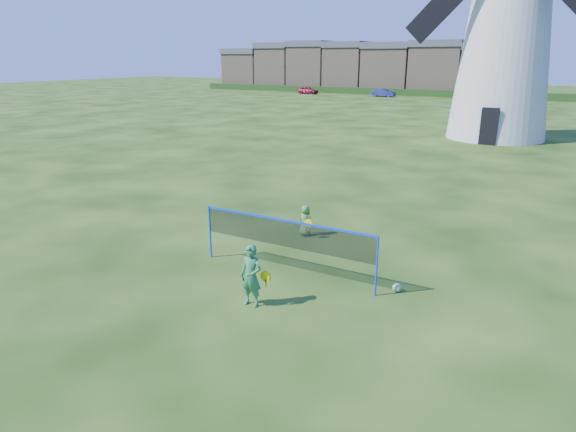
{
  "coord_description": "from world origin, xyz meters",
  "views": [
    {
      "loc": [
        6.33,
        -10.45,
        5.53
      ],
      "look_at": [
        0.2,
        0.5,
        1.5
      ],
      "focal_mm": 30.76,
      "sensor_mm": 36.0,
      "label": 1
    }
  ],
  "objects_px": {
    "player_boy": "(305,221)",
    "player_girl": "(251,276)",
    "windmill": "(507,35)",
    "play_ball": "(397,288)",
    "badminton_net": "(286,234)",
    "car_left": "(308,90)",
    "car_right": "(383,93)"
  },
  "relations": [
    {
      "from": "player_boy",
      "to": "player_girl",
      "type": "bearing_deg",
      "value": 116.68
    },
    {
      "from": "windmill",
      "to": "play_ball",
      "type": "height_order",
      "value": "windmill"
    },
    {
      "from": "badminton_net",
      "to": "player_girl",
      "type": "bearing_deg",
      "value": -85.55
    },
    {
      "from": "player_girl",
      "to": "car_left",
      "type": "height_order",
      "value": "player_girl"
    },
    {
      "from": "windmill",
      "to": "badminton_net",
      "type": "relative_size",
      "value": 3.83
    },
    {
      "from": "badminton_net",
      "to": "player_girl",
      "type": "distance_m",
      "value": 1.93
    },
    {
      "from": "player_girl",
      "to": "badminton_net",
      "type": "bearing_deg",
      "value": 93.97
    },
    {
      "from": "windmill",
      "to": "car_right",
      "type": "distance_m",
      "value": 40.53
    },
    {
      "from": "car_right",
      "to": "windmill",
      "type": "bearing_deg",
      "value": -148.26
    },
    {
      "from": "player_girl",
      "to": "player_boy",
      "type": "distance_m",
      "value": 4.99
    },
    {
      "from": "player_boy",
      "to": "play_ball",
      "type": "relative_size",
      "value": 4.59
    },
    {
      "from": "windmill",
      "to": "car_right",
      "type": "xyz_separation_m",
      "value": [
        -20.08,
        34.62,
        -6.43
      ]
    },
    {
      "from": "player_girl",
      "to": "play_ball",
      "type": "xyz_separation_m",
      "value": [
        2.75,
        2.34,
        -0.63
      ]
    },
    {
      "from": "windmill",
      "to": "play_ball",
      "type": "bearing_deg",
      "value": -87.12
    },
    {
      "from": "car_left",
      "to": "windmill",
      "type": "bearing_deg",
      "value": -130.04
    },
    {
      "from": "badminton_net",
      "to": "play_ball",
      "type": "bearing_deg",
      "value": 8.98
    },
    {
      "from": "badminton_net",
      "to": "player_girl",
      "type": "height_order",
      "value": "badminton_net"
    },
    {
      "from": "player_girl",
      "to": "car_right",
      "type": "relative_size",
      "value": 0.42
    },
    {
      "from": "badminton_net",
      "to": "car_left",
      "type": "bearing_deg",
      "value": 116.57
    },
    {
      "from": "car_right",
      "to": "badminton_net",
      "type": "bearing_deg",
      "value": -161.82
    },
    {
      "from": "player_girl",
      "to": "car_right",
      "type": "height_order",
      "value": "player_girl"
    },
    {
      "from": "badminton_net",
      "to": "car_right",
      "type": "height_order",
      "value": "badminton_net"
    },
    {
      "from": "badminton_net",
      "to": "player_boy",
      "type": "height_order",
      "value": "badminton_net"
    },
    {
      "from": "badminton_net",
      "to": "play_ball",
      "type": "height_order",
      "value": "badminton_net"
    },
    {
      "from": "player_girl",
      "to": "play_ball",
      "type": "height_order",
      "value": "player_girl"
    },
    {
      "from": "player_boy",
      "to": "car_left",
      "type": "distance_m",
      "value": 66.51
    },
    {
      "from": "windmill",
      "to": "player_boy",
      "type": "height_order",
      "value": "windmill"
    },
    {
      "from": "badminton_net",
      "to": "car_right",
      "type": "relative_size",
      "value": 1.43
    },
    {
      "from": "car_left",
      "to": "car_right",
      "type": "bearing_deg",
      "value": -82.72
    },
    {
      "from": "player_boy",
      "to": "car_left",
      "type": "relative_size",
      "value": 0.29
    },
    {
      "from": "play_ball",
      "to": "car_left",
      "type": "height_order",
      "value": "car_left"
    },
    {
      "from": "car_left",
      "to": "player_boy",
      "type": "bearing_deg",
      "value": -146.54
    }
  ]
}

